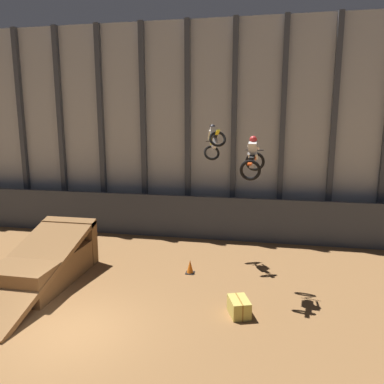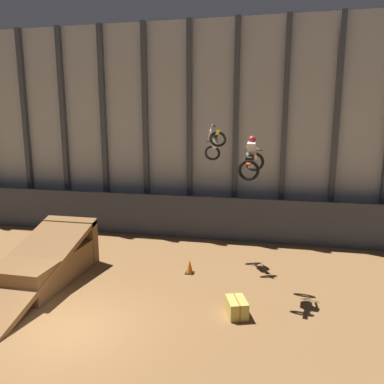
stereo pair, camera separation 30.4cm
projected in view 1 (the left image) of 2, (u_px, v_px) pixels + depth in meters
name	position (u px, v px, depth m)	size (l,w,h in m)	color
ground_plane	(75.00, 332.00, 11.36)	(60.00, 60.00, 0.00)	olive
arena_back_wall	(166.00, 130.00, 20.90)	(32.00, 0.40, 11.51)	#ADB2B7
lower_barrier	(161.00, 216.00, 20.48)	(31.36, 0.20, 2.32)	#383D47
dirt_ramp	(47.00, 263.00, 14.95)	(2.39, 6.50, 2.13)	brown
rider_bike_left_air	(214.00, 141.00, 16.45)	(1.25, 1.82, 1.68)	black
rider_bike_right_air	(253.00, 160.00, 13.33)	(0.86, 1.82, 1.52)	black
traffic_cone_near_ramp	(190.00, 267.00, 15.63)	(0.36, 0.36, 0.58)	black
hay_bale_trackside	(239.00, 307.00, 12.30)	(0.86, 1.05, 0.57)	#CCB751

